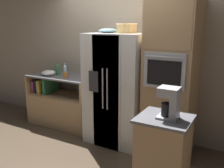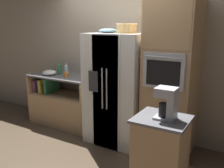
{
  "view_description": "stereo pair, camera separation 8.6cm",
  "coord_description": "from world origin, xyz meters",
  "px_view_note": "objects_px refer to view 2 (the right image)",
  "views": [
    {
      "loc": [
        1.92,
        -3.37,
        1.87
      ],
      "look_at": [
        0.06,
        -0.06,
        0.96
      ],
      "focal_mm": 40.0,
      "sensor_mm": 36.0,
      "label": 1
    },
    {
      "loc": [
        2.0,
        -3.33,
        1.87
      ],
      "look_at": [
        0.06,
        -0.06,
        0.96
      ],
      "focal_mm": 40.0,
      "sensor_mm": 36.0,
      "label": 2
    }
  ],
  "objects_px": {
    "bottle_tall": "(66,69)",
    "mug": "(66,75)",
    "coffee_maker": "(168,102)",
    "fruit_bowl": "(108,31)",
    "refrigerator": "(118,89)",
    "bottle_short": "(59,69)",
    "wall_oven": "(171,79)",
    "mixing_bowl": "(50,73)",
    "wicker_basket": "(127,28)"
  },
  "relations": [
    {
      "from": "wall_oven",
      "to": "coffee_maker",
      "type": "height_order",
      "value": "wall_oven"
    },
    {
      "from": "wall_oven",
      "to": "wicker_basket",
      "type": "relative_size",
      "value": 6.99
    },
    {
      "from": "refrigerator",
      "to": "mug",
      "type": "bearing_deg",
      "value": -178.68
    },
    {
      "from": "mug",
      "to": "mixing_bowl",
      "type": "bearing_deg",
      "value": -179.09
    },
    {
      "from": "wicker_basket",
      "to": "fruit_bowl",
      "type": "xyz_separation_m",
      "value": [
        -0.31,
        -0.03,
        -0.04
      ]
    },
    {
      "from": "mixing_bowl",
      "to": "coffee_maker",
      "type": "bearing_deg",
      "value": -19.67
    },
    {
      "from": "fruit_bowl",
      "to": "wicker_basket",
      "type": "bearing_deg",
      "value": 5.76
    },
    {
      "from": "bottle_short",
      "to": "mixing_bowl",
      "type": "height_order",
      "value": "bottle_short"
    },
    {
      "from": "fruit_bowl",
      "to": "bottle_short",
      "type": "bearing_deg",
      "value": 173.64
    },
    {
      "from": "wall_oven",
      "to": "mug",
      "type": "relative_size",
      "value": 19.81
    },
    {
      "from": "refrigerator",
      "to": "mug",
      "type": "height_order",
      "value": "refrigerator"
    },
    {
      "from": "mug",
      "to": "mixing_bowl",
      "type": "distance_m",
      "value": 0.4
    },
    {
      "from": "mug",
      "to": "coffee_maker",
      "type": "distance_m",
      "value": 2.36
    },
    {
      "from": "bottle_tall",
      "to": "bottle_short",
      "type": "distance_m",
      "value": 0.13
    },
    {
      "from": "wicker_basket",
      "to": "mixing_bowl",
      "type": "xyz_separation_m",
      "value": [
        -1.59,
        -0.04,
        -0.82
      ]
    },
    {
      "from": "bottle_short",
      "to": "mixing_bowl",
      "type": "xyz_separation_m",
      "value": [
        -0.12,
        -0.13,
        -0.06
      ]
    },
    {
      "from": "mug",
      "to": "wicker_basket",
      "type": "bearing_deg",
      "value": 1.43
    },
    {
      "from": "refrigerator",
      "to": "coffee_maker",
      "type": "relative_size",
      "value": 5.16
    },
    {
      "from": "wall_oven",
      "to": "bottle_short",
      "type": "relative_size",
      "value": 9.03
    },
    {
      "from": "fruit_bowl",
      "to": "mixing_bowl",
      "type": "xyz_separation_m",
      "value": [
        -1.28,
        -0.0,
        -0.78
      ]
    },
    {
      "from": "coffee_maker",
      "to": "bottle_short",
      "type": "bearing_deg",
      "value": 156.77
    },
    {
      "from": "refrigerator",
      "to": "coffee_maker",
      "type": "xyz_separation_m",
      "value": [
        1.12,
        -0.95,
        0.22
      ]
    },
    {
      "from": "wall_oven",
      "to": "bottle_tall",
      "type": "bearing_deg",
      "value": 176.29
    },
    {
      "from": "refrigerator",
      "to": "wicker_basket",
      "type": "distance_m",
      "value": 0.96
    },
    {
      "from": "bottle_tall",
      "to": "coffee_maker",
      "type": "relative_size",
      "value": 0.65
    },
    {
      "from": "bottle_tall",
      "to": "mug",
      "type": "height_order",
      "value": "bottle_tall"
    },
    {
      "from": "bottle_tall",
      "to": "coffee_maker",
      "type": "distance_m",
      "value": 2.62
    },
    {
      "from": "mug",
      "to": "coffee_maker",
      "type": "xyz_separation_m",
      "value": [
        2.17,
        -0.93,
        0.09
      ]
    },
    {
      "from": "wall_oven",
      "to": "mug",
      "type": "bearing_deg",
      "value": -177.59
    },
    {
      "from": "refrigerator",
      "to": "mug",
      "type": "xyz_separation_m",
      "value": [
        -1.05,
        -0.02,
        0.12
      ]
    },
    {
      "from": "wall_oven",
      "to": "bottle_short",
      "type": "height_order",
      "value": "wall_oven"
    },
    {
      "from": "wall_oven",
      "to": "coffee_maker",
      "type": "relative_size",
      "value": 6.6
    },
    {
      "from": "bottle_short",
      "to": "fruit_bowl",
      "type": "bearing_deg",
      "value": -6.36
    },
    {
      "from": "bottle_tall",
      "to": "coffee_maker",
      "type": "bearing_deg",
      "value": -25.8
    },
    {
      "from": "wall_oven",
      "to": "fruit_bowl",
      "type": "height_order",
      "value": "wall_oven"
    },
    {
      "from": "bottle_tall",
      "to": "coffee_maker",
      "type": "height_order",
      "value": "coffee_maker"
    },
    {
      "from": "wicker_basket",
      "to": "fruit_bowl",
      "type": "distance_m",
      "value": 0.31
    },
    {
      "from": "wall_oven",
      "to": "mug",
      "type": "xyz_separation_m",
      "value": [
        -1.88,
        -0.08,
        -0.12
      ]
    },
    {
      "from": "refrigerator",
      "to": "bottle_tall",
      "type": "bearing_deg",
      "value": 171.29
    },
    {
      "from": "bottle_short",
      "to": "mixing_bowl",
      "type": "distance_m",
      "value": 0.19
    },
    {
      "from": "bottle_tall",
      "to": "mug",
      "type": "relative_size",
      "value": 1.94
    },
    {
      "from": "bottle_tall",
      "to": "mixing_bowl",
      "type": "distance_m",
      "value": 0.31
    },
    {
      "from": "wall_oven",
      "to": "mixing_bowl",
      "type": "relative_size",
      "value": 8.78
    },
    {
      "from": "bottle_tall",
      "to": "mug",
      "type": "bearing_deg",
      "value": -49.43
    },
    {
      "from": "fruit_bowl",
      "to": "mug",
      "type": "xyz_separation_m",
      "value": [
        -0.88,
        0.0,
        -0.78
      ]
    },
    {
      "from": "refrigerator",
      "to": "mixing_bowl",
      "type": "bearing_deg",
      "value": -178.79
    },
    {
      "from": "wicker_basket",
      "to": "mixing_bowl",
      "type": "height_order",
      "value": "wicker_basket"
    },
    {
      "from": "fruit_bowl",
      "to": "mug",
      "type": "bearing_deg",
      "value": 179.89
    },
    {
      "from": "bottle_tall",
      "to": "wall_oven",
      "type": "bearing_deg",
      "value": -3.71
    },
    {
      "from": "refrigerator",
      "to": "fruit_bowl",
      "type": "xyz_separation_m",
      "value": [
        -0.17,
        -0.03,
        0.9
      ]
    }
  ]
}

